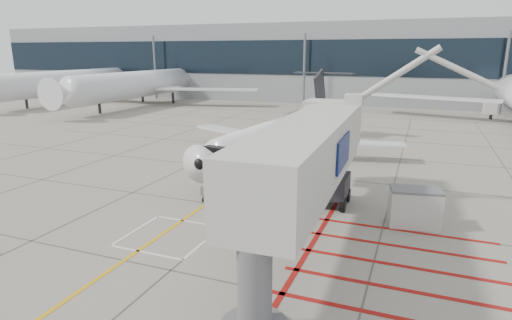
% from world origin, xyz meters
% --- Properties ---
extents(ground_plane, '(260.00, 260.00, 0.00)m').
position_xyz_m(ground_plane, '(0.00, 0.00, 0.00)').
color(ground_plane, gray).
rests_on(ground_plane, ground).
extents(regional_jet, '(24.25, 29.18, 7.07)m').
position_xyz_m(regional_jet, '(-2.43, 14.61, 3.53)').
color(regional_jet, white).
rests_on(regional_jet, ground_plane).
extents(jet_bridge, '(9.96, 20.13, 7.95)m').
position_xyz_m(jet_bridge, '(4.68, 0.27, 3.98)').
color(jet_bridge, beige).
rests_on(jet_bridge, ground_plane).
extents(pushback_tug, '(2.30, 1.66, 1.23)m').
position_xyz_m(pushback_tug, '(1.27, 0.39, 0.61)').
color(pushback_tug, '#A40F18').
rests_on(pushback_tug, ground_plane).
extents(baggage_cart, '(1.84, 1.29, 1.08)m').
position_xyz_m(baggage_cart, '(-1.97, 4.40, 0.54)').
color(baggage_cart, '#535357').
rests_on(baggage_cart, ground_plane).
extents(ground_power_unit, '(2.82, 1.96, 2.05)m').
position_xyz_m(ground_power_unit, '(9.49, 4.98, 1.02)').
color(ground_power_unit, beige).
rests_on(ground_power_unit, ground_plane).
extents(cone_nose, '(0.39, 0.39, 0.55)m').
position_xyz_m(cone_nose, '(-2.82, 6.15, 0.27)').
color(cone_nose, '#EA440C').
rests_on(cone_nose, ground_plane).
extents(cone_side, '(0.41, 0.41, 0.57)m').
position_xyz_m(cone_side, '(0.25, 4.89, 0.29)').
color(cone_side, orange).
rests_on(cone_side, ground_plane).
extents(terminal_building, '(180.00, 28.00, 14.00)m').
position_xyz_m(terminal_building, '(10.00, 70.00, 7.00)').
color(terminal_building, gray).
rests_on(terminal_building, ground_plane).
extents(terminal_glass_band, '(180.00, 0.10, 6.00)m').
position_xyz_m(terminal_glass_band, '(10.00, 55.95, 8.00)').
color(terminal_glass_band, black).
rests_on(terminal_glass_band, ground_plane).
extents(bg_aircraft_a, '(38.54, 42.83, 12.85)m').
position_xyz_m(bg_aircraft_a, '(-50.78, 46.00, 6.42)').
color(bg_aircraft_a, silver).
rests_on(bg_aircraft_a, ground_plane).
extents(bg_aircraft_b, '(39.06, 43.40, 13.02)m').
position_xyz_m(bg_aircraft_b, '(-35.80, 46.00, 6.51)').
color(bg_aircraft_b, silver).
rests_on(bg_aircraft_b, ground_plane).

